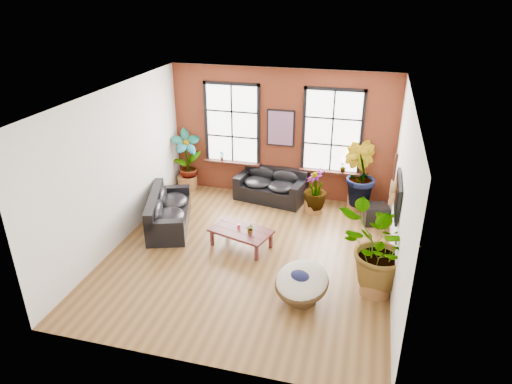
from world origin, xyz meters
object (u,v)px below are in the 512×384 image
at_px(papasan_chair, 302,283).
at_px(sofa_left, 167,212).
at_px(coffee_table, 241,232).
at_px(sofa_back, 271,186).

bearing_deg(papasan_chair, sofa_left, 172.00).
bearing_deg(coffee_table, sofa_left, -176.38).
bearing_deg(coffee_table, papasan_chair, -26.74).
xyz_separation_m(sofa_back, coffee_table, (-0.09, -2.61, -0.01)).
distance_m(sofa_left, papasan_chair, 4.17).
distance_m(sofa_back, sofa_left, 3.00).
distance_m(sofa_back, coffee_table, 2.61).
xyz_separation_m(sofa_back, papasan_chair, (1.53, -4.16, 0.00)).
xyz_separation_m(coffee_table, papasan_chair, (1.62, -1.55, 0.01)).
xyz_separation_m(sofa_back, sofa_left, (-2.11, -2.13, -0.01)).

